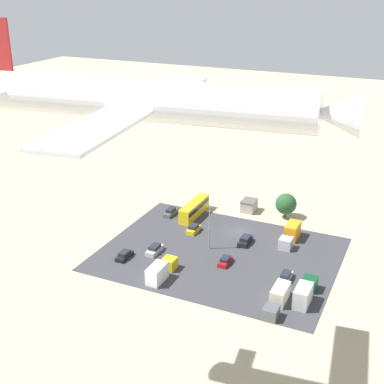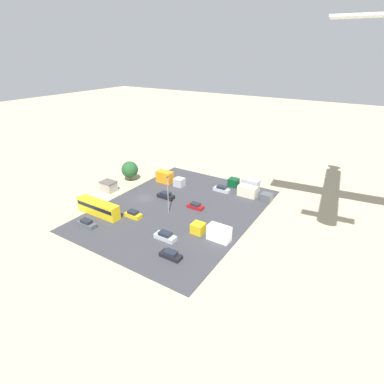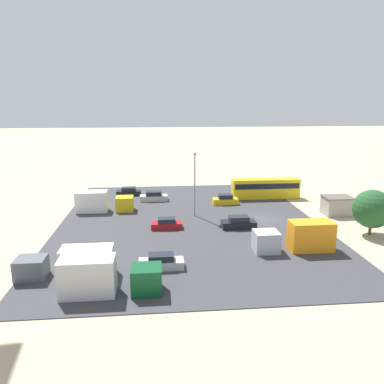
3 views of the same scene
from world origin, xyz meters
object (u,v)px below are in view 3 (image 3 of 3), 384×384
object	(u,v)px
parked_car_1	(248,188)
parked_car_6	(167,224)
parked_truck_3	(104,277)
parked_car_4	(154,197)
bus	(265,188)
parked_truck_0	(101,202)
parked_truck_2	(72,263)
parked_truck_1	(298,237)
shed_building	(337,206)
parked_car_2	(239,223)
parked_car_5	(161,262)
parked_car_3	(225,200)
parked_car_0	(129,192)

from	to	relation	value
parked_car_1	parked_car_6	world-z (taller)	parked_car_1
parked_car_6	parked_truck_3	bearing A→B (deg)	160.88
parked_car_4	bus	bearing A→B (deg)	90.33
parked_car_1	parked_truck_0	distance (m)	27.77
parked_truck_3	parked_truck_2	bearing A→B (deg)	-136.16
parked_truck_0	parked_truck_1	xyz separation A→B (m)	(-17.89, -24.36, 0.08)
bus	parked_car_6	xyz separation A→B (m)	(-14.69, 17.66, -1.24)
parked_car_4	shed_building	bearing A→B (deg)	68.94
parked_car_1	parked_car_4	bearing A→B (deg)	-73.34
bus	parked_car_2	world-z (taller)	bus
shed_building	parked_car_5	bearing A→B (deg)	121.63
parked_truck_1	parked_car_3	bearing A→B (deg)	12.91
bus	parked_car_4	world-z (taller)	bus
parked_car_0	parked_car_4	world-z (taller)	parked_car_4
parked_truck_1	parked_car_2	bearing A→B (deg)	31.47
parked_car_1	parked_car_2	size ratio (longest dim) A/B	1.01
parked_car_3	parked_car_4	bearing A→B (deg)	-105.53
parked_car_1	parked_truck_3	xyz separation A→B (m)	(-36.76, 21.66, 0.88)
parked_car_5	parked_truck_3	distance (m)	6.92
parked_car_2	parked_car_6	xyz separation A→B (m)	(0.71, 9.58, -0.10)
parked_truck_1	parked_truck_2	bearing A→B (deg)	100.04
parked_car_0	parked_car_4	distance (m)	6.27
parked_car_5	parked_car_6	bearing A→B (deg)	175.86
parked_car_1	parked_car_6	bearing A→B (deg)	-38.53
parked_car_0	parked_truck_2	xyz separation A→B (m)	(-32.10, 3.19, 0.71)
parked_car_3	parked_truck_3	xyz separation A→B (m)	(-28.25, 15.83, 0.87)
bus	parked_car_2	bearing A→B (deg)	152.34
parked_car_5	parked_car_1	bearing A→B (deg)	152.51
shed_building	parked_car_6	world-z (taller)	shed_building
parked_truck_2	parked_truck_3	distance (m)	5.20
bus	parked_truck_1	bearing A→B (deg)	172.64
parked_truck_1	parked_truck_2	size ratio (longest dim) A/B	0.98
parked_car_3	parked_car_5	world-z (taller)	parked_car_3
bus	parked_truck_0	world-z (taller)	bus
parked_car_3	parked_car_6	distance (m)	15.09
parked_car_3	parked_car_1	bearing A→B (deg)	145.60
parked_car_1	parked_truck_1	size ratio (longest dim) A/B	0.51
parked_car_3	parked_truck_2	bearing A→B (deg)	-38.42
bus	parked_car_3	xyz separation A→B (m)	(-3.37, 7.69, -1.15)
parked_car_2	parked_truck_3	distance (m)	22.42
shed_building	parked_car_6	xyz separation A→B (m)	(-4.07, 25.55, -0.74)
parked_car_4	parked_truck_1	world-z (taller)	parked_truck_1
bus	parked_car_6	world-z (taller)	bus
parked_car_4	parked_truck_3	distance (m)	31.79
parked_truck_1	parked_truck_2	xyz separation A→B (m)	(-4.26, 24.07, -0.22)
parked_truck_3	parked_car_3	bearing A→B (deg)	150.73
parked_truck_2	bus	bearing A→B (deg)	-44.22
parked_car_2	parked_truck_2	size ratio (longest dim) A/B	0.50
parked_car_0	parked_car_6	bearing A→B (deg)	-161.63
bus	parked_car_1	world-z (taller)	bus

